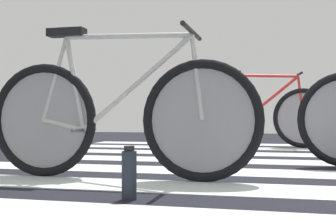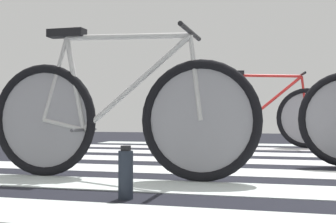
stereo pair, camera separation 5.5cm
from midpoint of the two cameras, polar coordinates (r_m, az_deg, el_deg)
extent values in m
cube|color=black|center=(3.24, 16.99, -7.51)|extent=(18.00, 14.00, 0.02)
cube|color=#B8C2BF|center=(2.46, 17.04, -9.49)|extent=(5.20, 0.44, 0.00)
cube|color=#BABFBF|center=(3.18, 14.67, -7.43)|extent=(5.20, 0.44, 0.00)
cube|color=#B9B9BD|center=(3.94, 17.29, -6.09)|extent=(5.20, 0.44, 0.00)
cube|color=silver|center=(4.69, 14.75, -5.20)|extent=(5.20, 0.44, 0.00)
cube|color=#BAB9BD|center=(5.45, 14.67, -4.54)|extent=(5.20, 0.44, 0.00)
cube|color=#B7C1BF|center=(6.21, 15.03, -4.04)|extent=(5.20, 0.44, 0.00)
torus|color=black|center=(3.04, -14.63, -1.03)|extent=(0.72, 0.06, 0.72)
torus|color=black|center=(2.69, 4.61, -1.11)|extent=(0.72, 0.06, 0.72)
cylinder|color=gray|center=(3.04, -14.63, -1.03)|extent=(0.61, 0.01, 0.61)
cylinder|color=gray|center=(2.69, 4.61, -1.11)|extent=(0.61, 0.01, 0.61)
cylinder|color=#B8B7B6|center=(2.85, -4.65, 9.22)|extent=(0.80, 0.04, 0.05)
cylinder|color=#B8B7B6|center=(2.80, -3.49, 3.42)|extent=(0.70, 0.04, 0.59)
cylinder|color=#B8B7B6|center=(2.95, -10.90, 3.42)|extent=(0.15, 0.03, 0.59)
cylinder|color=#B8B7B6|center=(2.98, -12.29, -1.62)|extent=(0.29, 0.03, 0.09)
cylinder|color=#B8B7B6|center=(3.01, -13.29, 3.91)|extent=(0.18, 0.03, 0.53)
cylinder|color=#B8B7B6|center=(2.70, 3.98, 4.19)|extent=(0.09, 0.03, 0.50)
cube|color=black|center=(3.01, -11.93, 9.47)|extent=(0.24, 0.09, 0.05)
cylinder|color=black|center=(2.74, 3.35, 9.81)|extent=(0.03, 0.52, 0.03)
cylinder|color=#4C4C51|center=(2.92, -9.85, -2.24)|extent=(0.02, 0.34, 0.02)
torus|color=black|center=(5.68, 6.84, -0.80)|extent=(0.72, 0.15, 0.72)
torus|color=black|center=(5.75, 17.06, -0.77)|extent=(0.72, 0.15, 0.72)
cylinder|color=gray|center=(5.68, 6.84, -0.80)|extent=(0.60, 0.08, 0.61)
cylinder|color=gray|center=(5.75, 17.06, -0.77)|extent=(0.60, 0.08, 0.61)
cylinder|color=red|center=(5.71, 12.47, 4.33)|extent=(0.80, 0.13, 0.05)
cylinder|color=red|center=(5.70, 13.08, 1.43)|extent=(0.70, 0.12, 0.59)
cylinder|color=red|center=(5.68, 9.06, 1.53)|extent=(0.16, 0.05, 0.59)
cylinder|color=red|center=(5.67, 8.25, -1.10)|extent=(0.29, 0.06, 0.09)
cylinder|color=red|center=(5.68, 7.65, 1.83)|extent=(0.19, 0.05, 0.53)
cylinder|color=red|center=(5.75, 16.76, 1.72)|extent=(0.09, 0.04, 0.50)
cube|color=black|center=(5.70, 8.45, 4.74)|extent=(0.25, 0.12, 0.05)
cylinder|color=black|center=(5.76, 16.45, 4.40)|extent=(0.09, 0.52, 0.03)
cylinder|color=#4C4C51|center=(5.68, 9.67, -1.40)|extent=(0.06, 0.34, 0.02)
cylinder|color=#1E242E|center=(2.15, -4.55, -7.83)|extent=(0.07, 0.07, 0.22)
cylinder|color=black|center=(2.14, -4.55, -4.55)|extent=(0.05, 0.05, 0.02)
camera|label=1|loc=(0.03, -75.07, -0.13)|focal=49.37mm
camera|label=2|loc=(0.03, 104.93, 0.13)|focal=49.37mm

